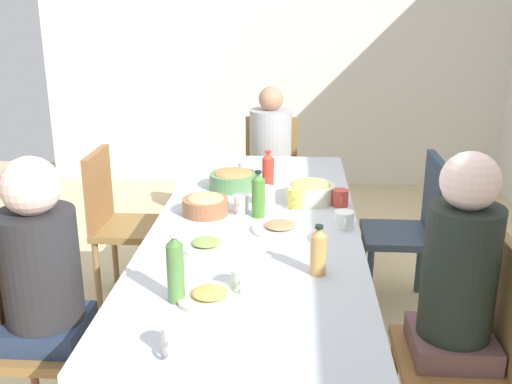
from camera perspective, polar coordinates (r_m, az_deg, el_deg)
The scene contains 29 objects.
ground_plane at distance 3.12m, azimuth 0.00°, elevation -15.56°, with size 7.15×7.15×0.00m, color #CCB788.
wall_left at distance 5.64m, azimuth 2.15°, elevation 13.79°, with size 0.12×4.40×2.60m, color silver.
dining_table at distance 2.81m, azimuth 0.00°, elevation -4.21°, with size 2.43×0.94×0.73m.
chair_0 at distance 2.42m, azimuth 20.05°, elevation -13.35°, with size 0.40×0.40×0.90m.
person_0 at distance 2.30m, azimuth 18.43°, elevation -8.71°, with size 0.30×0.30×1.24m.
chair_1 at distance 4.36m, azimuth 1.42°, elevation 1.92°, with size 0.40×0.40×0.90m.
person_1 at distance 4.23m, azimuth 1.38°, elevation 3.82°, with size 0.30×0.30×1.15m.
chair_2 at distance 2.54m, azimuth -20.97°, elevation -11.87°, with size 0.40×0.40×0.90m.
person_2 at distance 2.41m, azimuth -19.55°, elevation -7.76°, with size 0.30×0.30×1.20m.
chair_3 at distance 3.49m, azimuth 14.82°, elevation -2.96°, with size 0.40×0.40×0.90m.
chair_4 at distance 3.57m, azimuth -13.09°, elevation -2.31°, with size 0.40×0.40×0.90m.
plate_0 at distance 2.51m, azimuth -4.77°, elevation -5.06°, with size 0.22×0.22×0.04m.
plate_1 at distance 2.69m, azimuth 2.31°, elevation -3.41°, with size 0.25×0.25×0.04m.
plate_2 at distance 2.11m, azimuth -4.44°, elevation -9.87°, with size 0.23×0.23×0.04m.
bowl_0 at distance 3.07m, azimuth 5.19°, elevation 0.11°, with size 0.26×0.26×0.11m.
bowl_1 at distance 3.26m, azimuth -2.18°, elevation 1.24°, with size 0.26×0.26×0.10m.
bowl_2 at distance 2.88m, azimuth -4.86°, elevation -1.19°, with size 0.22×0.22×0.10m.
cup_0 at distance 2.97m, azimuth 3.82°, elevation -0.62°, with size 0.12×0.08×0.10m.
cup_1 at distance 3.01m, azimuth 8.06°, elevation -0.58°, with size 0.12×0.08×0.08m.
cup_2 at distance 1.81m, azimuth -7.92°, elevation -13.84°, with size 0.11×0.07×0.09m.
cup_3 at distance 2.15m, azimuth -1.24°, elevation -8.34°, with size 0.12×0.09×0.08m.
cup_4 at distance 2.99m, azimuth 1.05°, elevation -0.41°, with size 0.12×0.08×0.10m.
cup_5 at distance 2.89m, azimuth -1.43°, elevation -1.14°, with size 0.11×0.07×0.09m.
cup_6 at distance 2.75m, azimuth 8.39°, elevation -2.61°, with size 0.13×0.09×0.07m.
cup_7 at distance 3.51m, azimuth -1.13°, elevation 2.26°, with size 0.11×0.07×0.08m.
bottle_0 at distance 2.82m, azimuth 0.22°, elevation -0.30°, with size 0.06×0.06×0.23m.
bottle_1 at distance 2.26m, azimuth 5.98°, elevation -5.66°, with size 0.06×0.06×0.20m.
bottle_2 at distance 3.26m, azimuth 1.16°, elevation 2.07°, with size 0.07×0.07×0.21m.
bottle_3 at distance 2.06m, azimuth -7.71°, elevation -7.34°, with size 0.06×0.06×0.25m.
Camera 1 is at (2.59, 0.18, 1.74)m, focal length 41.84 mm.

